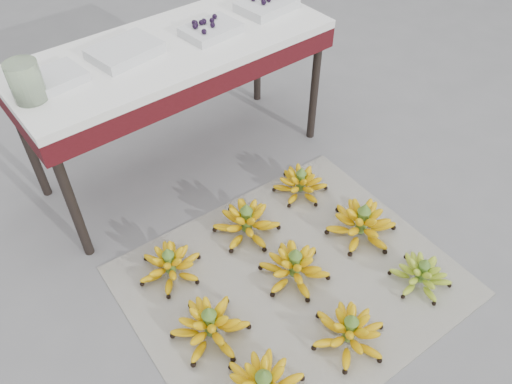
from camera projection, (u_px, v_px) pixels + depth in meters
ground at (284, 299)px, 1.98m from camera, size 60.00×60.00×0.00m
newspaper_mat at (292, 281)px, 2.04m from camera, size 1.30×1.11×0.01m
bunch_front_center at (349, 332)px, 1.81m from camera, size 0.36×0.36×0.17m
bunch_front_right at (421, 274)px, 2.00m from camera, size 0.28×0.28×0.15m
bunch_mid_left at (210, 325)px, 1.82m from camera, size 0.31×0.31×0.18m
bunch_mid_center at (294, 267)px, 2.02m from camera, size 0.31×0.31×0.17m
bunch_mid_right at (362, 223)px, 2.18m from camera, size 0.36×0.36×0.19m
bunch_back_left at (170, 265)px, 2.03m from camera, size 0.31×0.31×0.16m
bunch_back_center at (247, 222)px, 2.19m from camera, size 0.30×0.30×0.18m
bunch_back_right at (300, 184)px, 2.37m from camera, size 0.27×0.27×0.16m
vendor_table at (174, 60)px, 2.16m from camera, size 1.39×0.56×0.67m
tray_far_left at (52, 79)px, 1.87m from camera, size 0.25×0.19×0.04m
tray_left at (125, 51)px, 2.01m from camera, size 0.30×0.23×0.04m
tray_right at (210, 29)px, 2.15m from camera, size 0.25×0.19×0.06m
tray_far_right at (267, 5)px, 2.32m from camera, size 0.28×0.21×0.07m
glass_jar at (26, 82)px, 1.76m from camera, size 0.15×0.15×0.15m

